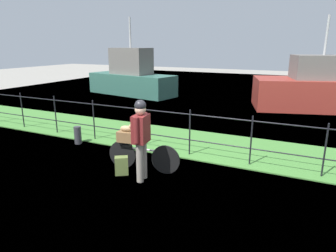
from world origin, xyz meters
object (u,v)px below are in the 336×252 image
(bicycle_main, at_px, (143,156))
(terrier_dog, at_px, (127,128))
(moored_boat_near, at_px, (319,89))
(moored_boat_mid, at_px, (131,78))
(mooring_bollard, at_px, (78,135))
(backpack_on_paving, at_px, (122,166))
(cyclist_person, at_px, (141,133))
(wooden_crate, at_px, (127,136))

(bicycle_main, relative_size, terrier_dog, 5.14)
(moored_boat_near, distance_m, moored_boat_mid, 9.47)
(bicycle_main, height_order, moored_boat_near, moored_boat_near)
(terrier_dog, distance_m, mooring_bollard, 2.51)
(bicycle_main, bearing_deg, moored_boat_mid, 123.75)
(mooring_bollard, bearing_deg, backpack_on_paving, -27.55)
(moored_boat_near, xyz_separation_m, moored_boat_mid, (-9.47, -0.13, 0.05))
(cyclist_person, xyz_separation_m, moored_boat_mid, (-6.18, 9.34, -0.08))
(terrier_dog, xyz_separation_m, cyclist_person, (0.57, -0.38, 0.05))
(terrier_dog, relative_size, backpack_on_paving, 0.80)
(backpack_on_paving, height_order, moored_boat_near, moored_boat_near)
(bicycle_main, bearing_deg, mooring_bollard, 162.65)
(bicycle_main, xyz_separation_m, wooden_crate, (-0.37, -0.05, 0.42))
(moored_boat_near, relative_size, moored_boat_mid, 1.07)
(backpack_on_paving, bearing_deg, moored_boat_mid, 86.79)
(cyclist_person, xyz_separation_m, moored_boat_near, (3.29, 9.47, -0.13))
(wooden_crate, bearing_deg, cyclist_person, -32.12)
(terrier_dog, height_order, cyclist_person, cyclist_person)
(cyclist_person, distance_m, moored_boat_near, 10.02)
(moored_boat_mid, bearing_deg, wooden_crate, -58.07)
(wooden_crate, bearing_deg, moored_boat_mid, 121.93)
(bicycle_main, distance_m, moored_boat_mid, 10.73)
(cyclist_person, height_order, mooring_bollard, cyclist_person)
(bicycle_main, distance_m, cyclist_person, 0.82)
(terrier_dog, xyz_separation_m, moored_boat_mid, (-5.61, 8.96, -0.02))
(cyclist_person, relative_size, backpack_on_paving, 4.21)
(wooden_crate, relative_size, mooring_bollard, 0.77)
(backpack_on_paving, xyz_separation_m, mooring_bollard, (-2.30, 1.20, 0.05))
(wooden_crate, xyz_separation_m, moored_boat_near, (3.89, 9.09, 0.12))
(terrier_dog, xyz_separation_m, backpack_on_paving, (0.04, -0.34, -0.75))
(wooden_crate, relative_size, backpack_on_paving, 0.96)
(wooden_crate, xyz_separation_m, moored_boat_mid, (-5.58, 8.96, 0.17))
(terrier_dog, bearing_deg, moored_boat_near, 66.99)
(mooring_bollard, bearing_deg, terrier_dog, -20.84)
(moored_boat_near, bearing_deg, backpack_on_paving, -112.04)
(terrier_dog, distance_m, backpack_on_paving, 0.82)
(terrier_dog, height_order, moored_boat_mid, moored_boat_mid)
(terrier_dog, bearing_deg, mooring_bollard, 159.16)
(bicycle_main, distance_m, backpack_on_paving, 0.51)
(mooring_bollard, relative_size, moored_boat_near, 0.09)
(backpack_on_paving, bearing_deg, moored_boat_near, 33.44)
(bicycle_main, bearing_deg, terrier_dog, -172.49)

